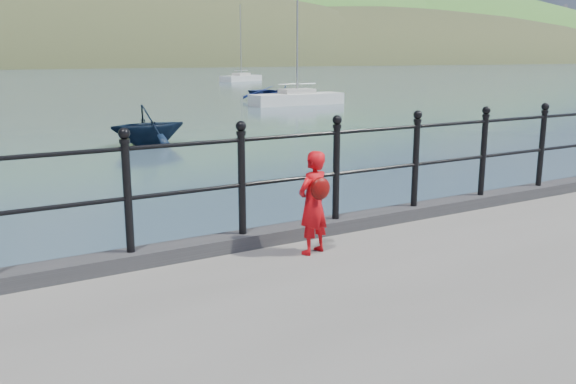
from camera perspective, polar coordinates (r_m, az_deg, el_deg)
ground at (r=7.28m, az=-0.34°, el=-11.64°), size 600.00×600.00×0.00m
kerb at (r=6.78m, az=0.29°, el=-3.77°), size 60.00×0.30×0.15m
railing at (r=6.61m, az=0.30°, el=2.47°), size 18.11×0.11×1.20m
far_shore at (r=249.97m, az=-21.18°, el=5.87°), size 830.00×200.00×156.00m
child at (r=6.17m, az=2.38°, el=-0.95°), size 0.45×0.37×1.06m
launch_blue at (r=42.21m, az=-0.91°, el=9.23°), size 4.48×5.64×1.05m
launch_navy at (r=21.58m, az=-12.96°, el=6.16°), size 2.79×2.46×1.38m
sailboat_far at (r=76.04m, az=-4.39°, el=10.55°), size 6.59×4.65×9.29m
sailboat_near at (r=38.71m, az=0.85°, el=8.66°), size 6.12×1.72×8.42m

